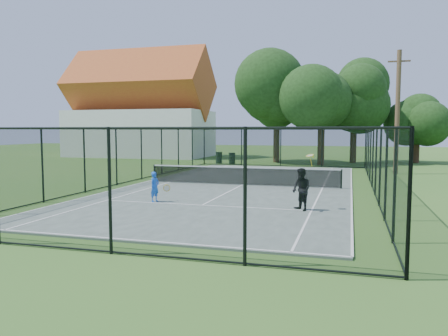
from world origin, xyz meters
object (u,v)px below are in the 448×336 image
(trash_bin_left, at_px, (219,158))
(utility_pole, at_px, (397,112))
(tennis_net, at_px, (242,175))
(player_black, at_px, (301,189))
(player_blue, at_px, (155,187))
(trash_bin_right, at_px, (232,158))

(trash_bin_left, bearing_deg, utility_pole, -21.40)
(tennis_net, xyz_separation_m, player_black, (3.74, -6.42, 0.24))
(utility_pole, bearing_deg, trash_bin_left, 158.60)
(utility_pole, distance_m, player_black, 16.42)
(trash_bin_left, height_order, player_blue, player_blue)
(trash_bin_right, relative_size, utility_pole, 0.12)
(trash_bin_left, bearing_deg, tennis_net, -68.69)
(tennis_net, bearing_deg, trash_bin_left, 111.31)
(tennis_net, relative_size, player_blue, 8.37)
(trash_bin_right, bearing_deg, tennis_net, -72.83)
(tennis_net, xyz_separation_m, player_blue, (-2.09, -6.13, 0.08))
(utility_pole, xyz_separation_m, player_black, (-4.57, -15.42, -3.30))
(trash_bin_left, distance_m, player_blue, 20.90)
(trash_bin_right, bearing_deg, trash_bin_left, 164.93)
(utility_pole, bearing_deg, trash_bin_right, 157.99)
(trash_bin_left, relative_size, player_blue, 0.84)
(trash_bin_right, height_order, player_black, player_black)
(trash_bin_left, xyz_separation_m, player_blue, (3.56, -20.60, 0.15))
(player_black, bearing_deg, tennis_net, 120.24)
(player_blue, relative_size, player_black, 0.60)
(utility_pole, bearing_deg, player_black, -106.49)
(utility_pole, relative_size, player_black, 4.02)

